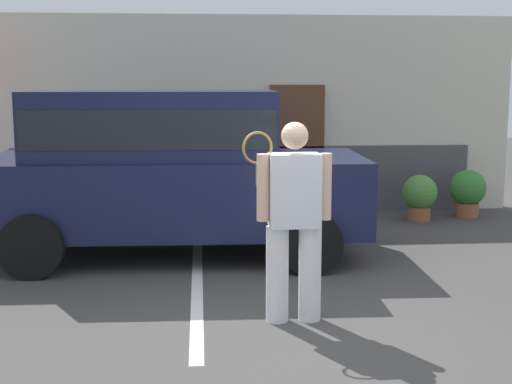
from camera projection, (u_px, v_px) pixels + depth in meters
name	position (u px, v px, depth m)	size (l,w,h in m)	color
ground_plane	(285.00, 332.00, 6.15)	(40.00, 40.00, 0.00)	#423F3D
parking_stripe_1	(197.00, 284.00, 7.57)	(0.12, 4.40, 0.01)	silver
house_frontage	(244.00, 121.00, 11.61)	(8.93, 0.40, 3.22)	beige
parked_suv	(167.00, 165.00, 8.66)	(4.64, 2.25, 2.05)	#141938
tennis_player_man	(294.00, 219.00, 6.30)	(0.81, 0.29, 1.81)	white
potted_plant_by_porch	(420.00, 195.00, 10.97)	(0.55, 0.55, 0.72)	#9E5638
potted_plant_secondary	(468.00, 191.00, 11.27)	(0.58, 0.58, 0.76)	#9E5638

